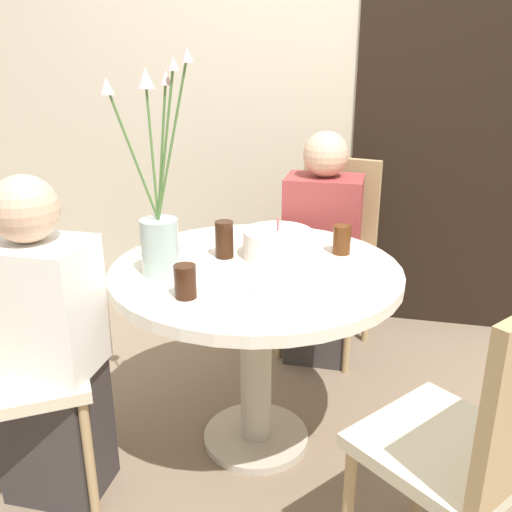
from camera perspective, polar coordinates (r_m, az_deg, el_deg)
The scene contains 14 objects.
ground_plane at distance 2.33m, azimuth 0.00°, elevation -17.88°, with size 16.00×16.00×0.00m, color #7A6651.
wall_back at distance 3.07m, azimuth 5.42°, elevation 17.52°, with size 8.00×0.05×2.60m.
doorway_panel at distance 3.05m, azimuth 18.37°, elevation 11.40°, with size 0.90×0.01×2.05m.
dining_table at distance 2.03m, azimuth 0.00°, elevation -4.72°, with size 1.01×1.01×0.72m.
chair_right_flank at distance 2.80m, azimuth 7.64°, elevation 1.25°, with size 0.48×0.48×0.94m.
chair_far_back at distance 1.56m, azimuth 21.32°, elevation -16.61°, with size 0.56×0.56×0.94m.
birthday_cake at distance 2.06m, azimuth 2.17°, elevation 1.27°, with size 0.25×0.25×0.14m.
flower_vase at distance 1.88m, azimuth -9.73°, elevation 3.44°, with size 0.28×0.15×0.71m.
side_plate at distance 1.78m, azimuth 2.98°, elevation -3.33°, with size 0.20×0.20×0.01m.
drink_glass_0 at distance 2.05m, azimuth -3.19°, elevation 1.67°, with size 0.07×0.07×0.13m.
drink_glass_1 at distance 2.11m, azimuth 8.57°, elevation 1.64°, with size 0.07×0.07×0.11m.
drink_glass_2 at distance 1.73m, azimuth -7.09°, elevation -2.54°, with size 0.07×0.07×0.10m.
person_woman at distance 2.67m, azimuth 6.56°, elevation -0.18°, with size 0.34×0.24×1.10m.
person_guest at distance 1.95m, azimuth -20.30°, elevation -9.34°, with size 0.34×0.24×1.10m.
Camera 1 is at (0.41, -1.79, 1.44)m, focal length 40.00 mm.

